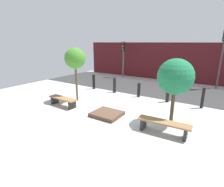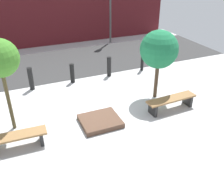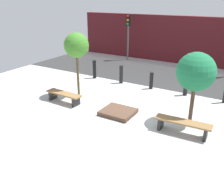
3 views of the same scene
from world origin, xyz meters
The scene contains 11 objects.
ground_plane centered at (0.00, 0.00, 0.00)m, with size 18.00×18.00×0.00m, color #B3B3B3.
road_strip centered at (0.00, 4.94, 0.01)m, with size 18.00×4.34×0.01m, color #323232.
building_facade centered at (0.00, 8.55, 1.60)m, with size 16.20×0.50×3.20m, color #511419.
bench_left centered at (-2.65, -1.10, 0.32)m, with size 1.76×0.52×0.45m.
bench_right centered at (2.65, -1.10, 0.35)m, with size 1.92×0.52×0.48m.
planter_bed centered at (0.00, -0.90, 0.08)m, with size 1.28×1.14×0.17m, color brown.
tree_behind_right_bench centered at (2.65, -0.04, 1.93)m, with size 1.40×1.40×2.65m.
bollard_left centered at (-1.75, 2.52, 0.48)m, with size 0.20×0.20×0.97m, color black.
bollard_center centered at (0.00, 2.52, 0.43)m, with size 0.19×0.19×0.85m, color black.
bollard_right centered at (1.75, 2.52, 0.46)m, with size 0.19×0.19×0.92m, color black.
bollard_far_right centered at (3.49, 2.52, 0.53)m, with size 0.15×0.15×1.06m, color black.
Camera 2 is at (-2.34, -7.35, 4.83)m, focal length 40.00 mm.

